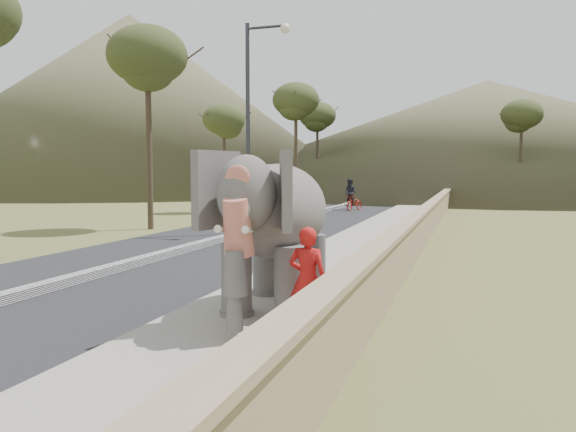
% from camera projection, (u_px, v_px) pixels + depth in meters
% --- Properties ---
extents(ground, '(160.00, 160.00, 0.00)m').
position_uv_depth(ground, '(236.00, 344.00, 7.99)').
color(ground, olive).
rests_on(ground, ground).
extents(road, '(7.00, 120.00, 0.03)m').
position_uv_depth(road, '(217.00, 243.00, 19.01)').
color(road, black).
rests_on(road, ground).
extents(median, '(0.35, 120.00, 0.22)m').
position_uv_depth(median, '(217.00, 240.00, 19.00)').
color(median, black).
rests_on(median, ground).
extents(walkway, '(3.00, 120.00, 0.15)m').
position_uv_depth(walkway, '(363.00, 248.00, 17.47)').
color(walkway, '#9E9687').
rests_on(walkway, ground).
extents(parapet, '(0.30, 120.00, 1.10)m').
position_uv_depth(parapet, '(417.00, 234.00, 16.92)').
color(parapet, tan).
rests_on(parapet, ground).
extents(lamppost, '(1.76, 0.36, 8.00)m').
position_uv_depth(lamppost, '(255.00, 107.00, 21.25)').
color(lamppost, '#292A2E').
rests_on(lamppost, ground).
extents(signboard, '(0.60, 0.08, 2.40)m').
position_uv_depth(signboard, '(259.00, 192.00, 21.32)').
color(signboard, '#2D2D33').
rests_on(signboard, ground).
extents(hill_left, '(60.00, 60.00, 22.00)m').
position_uv_depth(hill_left, '(131.00, 103.00, 70.94)').
color(hill_left, brown).
rests_on(hill_left, ground).
extents(hill_far, '(80.00, 80.00, 14.00)m').
position_uv_depth(hill_far, '(486.00, 135.00, 72.26)').
color(hill_far, brown).
rests_on(hill_far, ground).
extents(elephant_and_man, '(2.21, 3.63, 2.57)m').
position_uv_depth(elephant_and_man, '(277.00, 232.00, 9.56)').
color(elephant_and_man, slate).
rests_on(elephant_and_man, ground).
extents(motorcyclist, '(1.34, 1.92, 1.97)m').
position_uv_depth(motorcyclist, '(353.00, 198.00, 34.66)').
color(motorcyclist, '#9C1A0E').
rests_on(motorcyclist, ground).
extents(trees, '(47.95, 42.90, 9.56)m').
position_uv_depth(trees, '(382.00, 144.00, 35.82)').
color(trees, '#473828').
rests_on(trees, ground).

